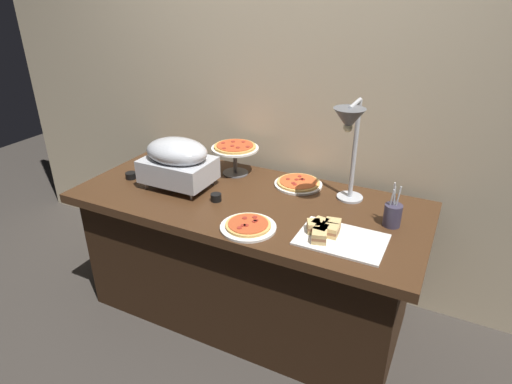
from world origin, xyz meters
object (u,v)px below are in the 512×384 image
Objects in this scene: sandwich_platter at (331,234)px; sauce_cup_near at (131,175)px; sauce_cup_far at (216,197)px; utensil_holder at (393,214)px; chafing_dish at (178,160)px; pizza_plate_raised_stand at (235,150)px; pizza_plate_front at (248,226)px; heat_lamp at (350,130)px; pizza_plate_center at (298,183)px.

sauce_cup_near is at bearing 175.11° from sandwich_platter.
utensil_holder reaches higher than sauce_cup_far.
chafing_dish reaches higher than utensil_holder.
chafing_dish is at bearing -122.87° from pizza_plate_raised_stand.
chafing_dish is 0.35m from sauce_cup_near.
pizza_plate_front is 1.17× the size of utensil_holder.
pizza_plate_front is at bearing -12.84° from sauce_cup_near.
heat_lamp is 0.55m from pizza_plate_center.
heat_lamp is 1.99× the size of pizza_plate_center.
pizza_plate_front is at bearing -132.21° from heat_lamp.
chafing_dish reaches higher than pizza_plate_front.
sauce_cup_far is at bearing -12.68° from chafing_dish.
heat_lamp is at bearing -13.04° from pizza_plate_raised_stand.
pizza_plate_front is (0.57, -0.24, -0.15)m from chafing_dish.
sauce_cup_near is at bearing -159.11° from pizza_plate_center.
sandwich_platter is at bearing 14.08° from pizza_plate_front.
heat_lamp is 2.39× the size of utensil_holder.
sauce_cup_far is at bearing 172.81° from sandwich_platter.
heat_lamp is 1.31m from sauce_cup_near.
sandwich_platter is (0.03, -0.29, -0.41)m from heat_lamp.
sauce_cup_near is at bearing 177.63° from sauce_cup_far.
chafing_dish is 6.62× the size of sauce_cup_far.
chafing_dish reaches higher than sauce_cup_near.
sauce_cup_near is 0.61m from sauce_cup_far.
pizza_plate_center is 0.43m from pizza_plate_raised_stand.
pizza_plate_raised_stand is (-0.72, 0.17, -0.28)m from heat_lamp.
pizza_plate_center is 0.99m from sauce_cup_near.
chafing_dish is 0.70m from pizza_plate_center.
chafing_dish reaches higher than pizza_plate_center.
sauce_cup_near is 0.28× the size of utensil_holder.
pizza_plate_center is at bearing 86.39° from pizza_plate_front.
chafing_dish reaches higher than sandwich_platter.
sandwich_platter is at bearing -53.50° from pizza_plate_center.
pizza_plate_center is (0.04, 0.56, 0.00)m from pizza_plate_front.
sauce_cup_near is (-1.24, -0.18, -0.41)m from heat_lamp.
pizza_plate_front is 0.69× the size of sandwich_platter.
sandwich_platter is at bearing -83.58° from heat_lamp.
pizza_plate_raised_stand is at bearing -178.52° from pizza_plate_center.
heat_lamp reaches higher than sauce_cup_near.
utensil_holder is (0.89, 0.16, 0.04)m from sauce_cup_far.
utensil_holder is at bearing 46.73° from sandwich_platter.
heat_lamp reaches higher than sauce_cup_far.
pizza_plate_front is at bearing -55.78° from pizza_plate_raised_stand.
heat_lamp is 1.40× the size of sandwich_platter.
sauce_cup_far reaches higher than pizza_plate_center.
chafing_dish reaches higher than sauce_cup_far.
heat_lamp reaches higher than sandwich_platter.
pizza_plate_front is at bearing -93.61° from pizza_plate_center.
pizza_plate_center is at bearing 20.89° from sauce_cup_near.
pizza_plate_front is 0.91m from sauce_cup_near.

